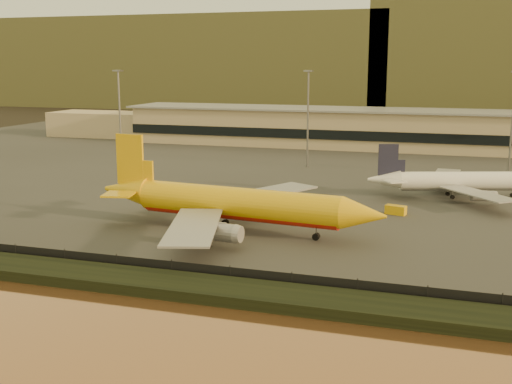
# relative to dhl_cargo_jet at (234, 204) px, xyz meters

# --- Properties ---
(ground) EXTENTS (900.00, 900.00, 0.00)m
(ground) POSITION_rel_dhl_cargo_jet_xyz_m (6.30, -11.61, -4.73)
(ground) COLOR black
(ground) RESTS_ON ground
(embankment) EXTENTS (320.00, 7.00, 1.40)m
(embankment) POSITION_rel_dhl_cargo_jet_xyz_m (6.30, -28.61, -4.03)
(embankment) COLOR black
(embankment) RESTS_ON ground
(tarmac) EXTENTS (320.00, 220.00, 0.20)m
(tarmac) POSITION_rel_dhl_cargo_jet_xyz_m (6.30, 83.39, -4.63)
(tarmac) COLOR #2D2D2D
(tarmac) RESTS_ON ground
(perimeter_fence) EXTENTS (300.00, 0.05, 2.20)m
(perimeter_fence) POSITION_rel_dhl_cargo_jet_xyz_m (6.30, -24.61, -3.43)
(perimeter_fence) COLOR black
(perimeter_fence) RESTS_ON tarmac
(terminal_building) EXTENTS (202.00, 25.00, 12.60)m
(terminal_building) POSITION_rel_dhl_cargo_jet_xyz_m (-8.22, 113.94, 1.52)
(terminal_building) COLOR tan
(terminal_building) RESTS_ON tarmac
(apron_light_masts) EXTENTS (152.20, 12.20, 25.40)m
(apron_light_masts) POSITION_rel_dhl_cargo_jet_xyz_m (21.30, 63.39, 10.98)
(apron_light_masts) COLOR slate
(apron_light_masts) RESTS_ON tarmac
(distant_hills) EXTENTS (470.00, 160.00, 70.00)m
(distant_hills) POSITION_rel_dhl_cargo_jet_xyz_m (-14.44, 328.39, 26.66)
(distant_hills) COLOR brown
(distant_hills) RESTS_ON ground
(dhl_cargo_jet) EXTENTS (50.78, 49.48, 15.16)m
(dhl_cargo_jet) POSITION_rel_dhl_cargo_jet_xyz_m (0.00, 0.00, 0.00)
(dhl_cargo_jet) COLOR #E0A80B
(dhl_cargo_jet) RESTS_ON tarmac
(white_narrowbody_jet) EXTENTS (37.63, 35.76, 11.08)m
(white_narrowbody_jet) POSITION_rel_dhl_cargo_jet_xyz_m (35.46, 39.63, -1.22)
(white_narrowbody_jet) COLOR silver
(white_narrowbody_jet) RESTS_ON tarmac
(gse_vehicle_yellow) EXTENTS (3.99, 2.52, 1.66)m
(gse_vehicle_yellow) POSITION_rel_dhl_cargo_jet_xyz_m (24.33, 20.07, -3.69)
(gse_vehicle_yellow) COLOR #E0A80B
(gse_vehicle_yellow) RESTS_ON tarmac
(gse_vehicle_white) EXTENTS (4.50, 2.31, 1.96)m
(gse_vehicle_white) POSITION_rel_dhl_cargo_jet_xyz_m (-23.34, 20.23, -3.55)
(gse_vehicle_white) COLOR silver
(gse_vehicle_white) RESTS_ON tarmac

